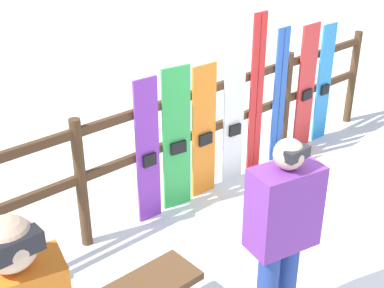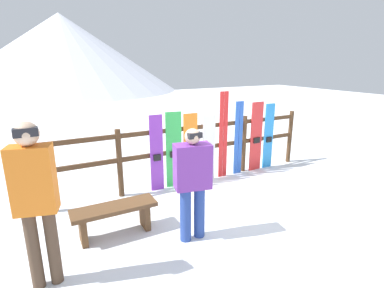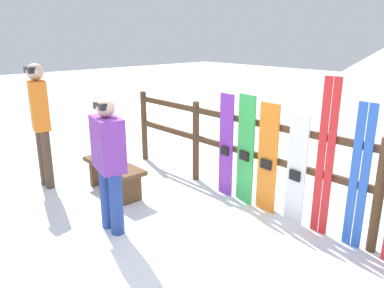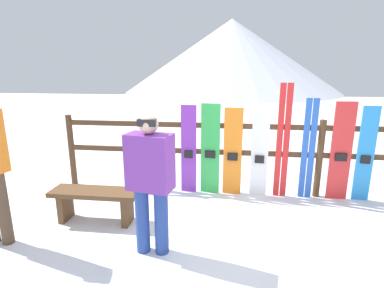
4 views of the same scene
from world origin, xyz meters
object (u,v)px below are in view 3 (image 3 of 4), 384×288
at_px(person_orange, 40,116).
at_px(person_purple, 109,158).
at_px(snowboard_purple, 226,146).
at_px(ski_pair_red, 325,159).
at_px(snowboard_green, 245,150).
at_px(snowboard_white, 296,170).
at_px(snowboard_orange, 267,159).
at_px(ski_pair_blue, 359,178).
at_px(bench, 114,172).

bearing_deg(person_orange, person_purple, 1.36).
height_order(snowboard_purple, ski_pair_red, ski_pair_red).
distance_m(snowboard_green, snowboard_white, 0.78).
height_order(person_purple, snowboard_orange, person_purple).
bearing_deg(ski_pair_blue, snowboard_purple, -179.89).
relative_size(person_purple, person_orange, 0.85).
xyz_separation_m(person_orange, ski_pair_red, (3.47, 1.78, -0.19)).
bearing_deg(bench, ski_pair_blue, 21.42).
bearing_deg(person_orange, snowboard_purple, 41.66).
bearing_deg(person_purple, snowboard_orange, 63.06).
bearing_deg(ski_pair_red, snowboard_purple, -179.87).
bearing_deg(snowboard_purple, snowboard_orange, -0.00).
bearing_deg(bench, snowboard_purple, 46.58).
bearing_deg(snowboard_orange, person_orange, -146.69).
xyz_separation_m(snowboard_purple, snowboard_white, (1.13, -0.00, -0.05)).
xyz_separation_m(bench, snowboard_green, (1.44, 1.16, 0.41)).
distance_m(snowboard_green, snowboard_orange, 0.36).
xyz_separation_m(snowboard_green, snowboard_orange, (0.36, -0.00, -0.03)).
distance_m(snowboard_white, ski_pair_red, 0.41).
height_order(snowboard_green, snowboard_white, snowboard_green).
relative_size(snowboard_purple, snowboard_green, 0.98).
xyz_separation_m(person_purple, snowboard_white, (1.30, 1.73, -0.22)).
bearing_deg(person_orange, snowboard_orange, 33.31).
bearing_deg(snowboard_green, bench, -141.31).
relative_size(bench, snowboard_green, 0.79).
bearing_deg(snowboard_purple, ski_pair_blue, 0.11).
distance_m(person_orange, snowboard_green, 2.97).
relative_size(person_orange, snowboard_green, 1.24).
bearing_deg(person_purple, bench, 147.83).
distance_m(bench, ski_pair_blue, 3.21).
bearing_deg(snowboard_white, snowboard_green, 179.99).
height_order(person_purple, snowboard_green, person_purple).
height_order(snowboard_purple, snowboard_orange, snowboard_purple).
distance_m(person_purple, person_orange, 1.84).
bearing_deg(person_orange, snowboard_green, 37.14).
distance_m(bench, snowboard_white, 2.53).
relative_size(snowboard_purple, snowboard_white, 1.07).
height_order(bench, ski_pair_red, ski_pair_red).
height_order(snowboard_green, ski_pair_blue, ski_pair_blue).
bearing_deg(snowboard_green, snowboard_white, -0.01).
bearing_deg(snowboard_orange, snowboard_green, 179.99).
relative_size(snowboard_white, ski_pair_red, 0.75).
distance_m(person_purple, ski_pair_red, 2.39).
relative_size(snowboard_orange, snowboard_white, 1.05).
bearing_deg(ski_pair_blue, person_orange, -155.23).
bearing_deg(snowboard_green, ski_pair_red, 0.18).
bearing_deg(snowboard_purple, snowboard_white, -0.00).
distance_m(bench, snowboard_purple, 1.64).
height_order(person_purple, person_orange, person_orange).
relative_size(bench, snowboard_orange, 0.82).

